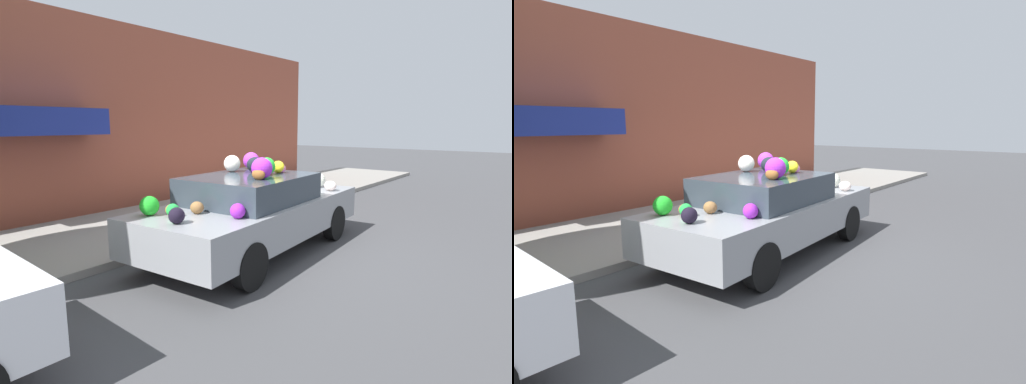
# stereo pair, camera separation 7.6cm
# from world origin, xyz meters

# --- Properties ---
(ground_plane) EXTENTS (60.00, 60.00, 0.00)m
(ground_plane) POSITION_xyz_m (0.00, 0.00, 0.00)
(ground_plane) COLOR #424244
(sidewalk_curb) EXTENTS (24.00, 3.20, 0.12)m
(sidewalk_curb) POSITION_xyz_m (0.00, 2.70, 0.06)
(sidewalk_curb) COLOR gray
(sidewalk_curb) RESTS_ON ground
(building_facade) EXTENTS (18.00, 1.20, 4.57)m
(building_facade) POSITION_xyz_m (-0.08, 4.92, 2.28)
(building_facade) COLOR #9E4C38
(building_facade) RESTS_ON ground
(fire_hydrant) EXTENTS (0.20, 0.20, 0.70)m
(fire_hydrant) POSITION_xyz_m (2.47, 1.48, 0.47)
(fire_hydrant) COLOR gold
(fire_hydrant) RESTS_ON sidewalk_curb
(art_car) EXTENTS (4.55, 2.10, 1.63)m
(art_car) POSITION_xyz_m (-0.01, -0.04, 0.72)
(art_car) COLOR gray
(art_car) RESTS_ON ground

